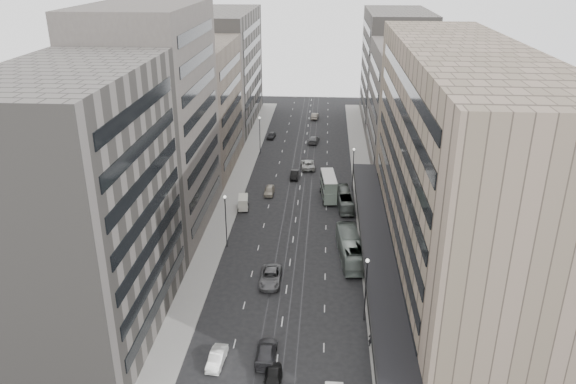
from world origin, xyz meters
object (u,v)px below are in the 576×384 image
(bus_far, at_px, (344,199))
(pedestrian, at_px, (371,339))
(sedan_1, at_px, (217,358))
(sedan_2, at_px, (271,277))
(sedan_0, at_px, (273,380))
(double_decker, at_px, (329,186))
(bus_near, at_px, (350,248))
(panel_van, at_px, (243,202))

(bus_far, height_order, pedestrian, bus_far)
(sedan_1, relative_size, pedestrian, 2.23)
(sedan_1, xyz_separation_m, sedan_2, (4.10, 16.46, 0.13))
(bus_far, bearing_deg, sedan_0, 74.82)
(bus_far, relative_size, double_decker, 1.19)
(bus_near, height_order, bus_far, bus_near)
(sedan_0, bearing_deg, bus_near, 70.43)
(panel_van, height_order, pedestrian, panel_van)
(sedan_1, height_order, pedestrian, pedestrian)
(panel_van, relative_size, pedestrian, 1.95)
(bus_near, bearing_deg, double_decker, -87.00)
(sedan_1, bearing_deg, double_decker, 79.71)
(sedan_1, bearing_deg, panel_van, 98.33)
(bus_far, distance_m, sedan_0, 45.44)
(bus_far, relative_size, sedan_0, 2.11)
(bus_near, xyz_separation_m, bus_far, (-0.41, 18.08, -0.33))
(double_decker, xyz_separation_m, sedan_0, (-5.40, -48.11, -1.58))
(bus_near, bearing_deg, sedan_2, 28.46)
(bus_near, distance_m, sedan_1, 27.94)
(panel_van, relative_size, sedan_0, 0.81)
(sedan_1, relative_size, sedan_2, 0.71)
(sedan_0, bearing_deg, sedan_1, 152.95)
(sedan_0, distance_m, sedan_1, 6.92)
(bus_far, xyz_separation_m, pedestrian, (2.11, -37.82, -0.25))
(bus_near, distance_m, bus_far, 18.09)
(sedan_0, xyz_separation_m, pedestrian, (10.28, 6.88, 0.32))
(sedan_1, bearing_deg, pedestrian, 17.51)
(panel_van, relative_size, sedan_2, 0.62)
(bus_far, distance_m, double_decker, 4.51)
(bus_near, bearing_deg, bus_far, -94.12)
(sedan_2, height_order, pedestrian, pedestrian)
(pedestrian, bearing_deg, bus_far, -100.68)
(panel_van, bearing_deg, bus_far, 0.46)
(double_decker, height_order, sedan_2, double_decker)
(bus_far, relative_size, panel_van, 2.61)
(double_decker, relative_size, sedan_1, 1.92)
(bus_far, bearing_deg, sedan_2, 62.97)
(bus_near, xyz_separation_m, sedan_2, (-10.73, -7.20, -0.85))
(double_decker, height_order, sedan_0, double_decker)
(panel_van, distance_m, sedan_2, 24.11)
(bus_near, relative_size, panel_van, 3.25)
(double_decker, bearing_deg, sedan_1, -110.20)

